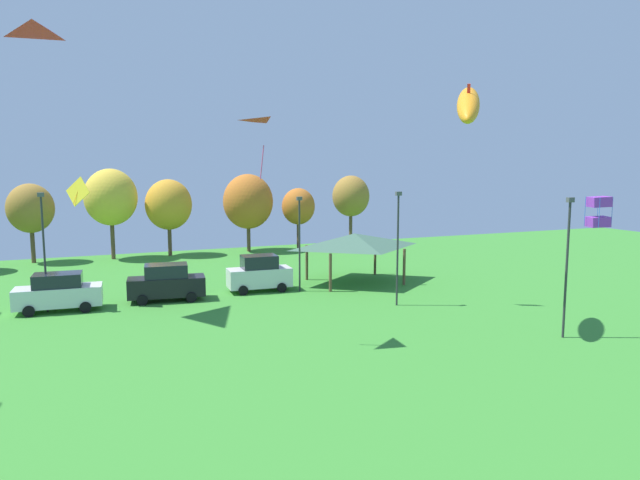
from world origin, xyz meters
TOP-DOWN VIEW (x-y plane):
  - kite_flying_1 at (1.39, 27.12)m, footprint 1.88×1.78m
  - kite_flying_2 at (14.86, 21.09)m, footprint 1.09×1.08m
  - kite_flying_3 at (-10.02, 37.67)m, footprint 3.35×4.06m
  - kite_flying_6 at (11.39, 26.17)m, footprint 3.93×4.71m
  - kite_flying_7 at (-6.79, 39.04)m, footprint 1.30×1.35m
  - parked_car_second_from_left at (-8.11, 38.25)m, footprint 4.88×2.27m
  - parked_car_third_from_left at (-1.92, 38.49)m, footprint 4.89×2.45m
  - parked_car_rightmost_in_row at (4.27, 38.92)m, footprint 4.32×2.12m
  - park_pavilion at (11.52, 39.12)m, footprint 7.43×5.66m
  - light_post_0 at (15.07, 22.93)m, footprint 0.36×0.20m
  - light_post_1 at (10.84, 31.85)m, footprint 0.36×0.20m
  - light_post_2 at (6.77, 37.83)m, footprint 0.36×0.20m
  - light_post_3 at (-8.73, 38.32)m, footprint 0.36×0.20m
  - treeline_tree_1 at (-10.77, 57.64)m, footprint 3.91×3.91m
  - treeline_tree_2 at (-4.18, 57.14)m, footprint 4.67×4.67m
  - treeline_tree_3 at (0.91, 57.25)m, footprint 4.32×4.32m
  - treeline_tree_4 at (8.56, 57.05)m, footprint 4.92×4.92m
  - treeline_tree_5 at (13.68, 56.54)m, footprint 3.37×3.37m
  - treeline_tree_6 at (19.89, 57.17)m, footprint 3.96×3.96m

SIDE VIEW (x-z plane):
  - parked_car_second_from_left at x=-8.11m, z-range -0.01..2.23m
  - parked_car_third_from_left at x=-1.92m, z-range -0.01..2.31m
  - parked_car_rightmost_in_row at x=4.27m, z-range -0.03..2.43m
  - park_pavilion at x=11.52m, z-range 1.28..4.88m
  - light_post_2 at x=6.77m, z-range 0.40..6.81m
  - light_post_1 at x=10.84m, z-range 0.41..7.33m
  - light_post_0 at x=15.07m, z-range 0.41..7.33m
  - light_post_3 at x=-8.73m, z-range 0.41..7.34m
  - treeline_tree_5 at x=13.68m, z-range 1.24..7.48m
  - treeline_tree_1 at x=-10.77m, z-range 1.30..8.26m
  - treeline_tree_3 at x=0.91m, z-range 1.22..8.45m
  - treeline_tree_4 at x=8.56m, z-range 1.12..8.80m
  - treeline_tree_6 at x=19.89m, z-range 1.53..8.99m
  - treeline_tree_2 at x=-4.18m, z-range 1.53..9.75m
  - kite_flying_2 at x=14.86m, z-range 5.68..7.07m
  - kite_flying_7 at x=-6.79m, z-range 6.04..7.82m
  - kite_flying_1 at x=1.39m, z-range 8.78..11.15m
  - kite_flying_6 at x=11.39m, z-range 9.98..12.91m
  - kite_flying_3 at x=-10.02m, z-range 13.78..14.18m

